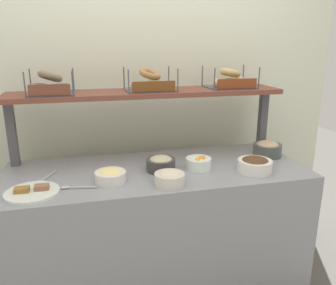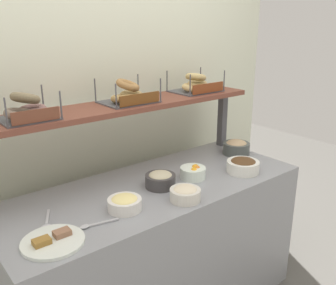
{
  "view_description": "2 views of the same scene",
  "coord_description": "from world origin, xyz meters",
  "px_view_note": "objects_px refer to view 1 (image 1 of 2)",
  "views": [
    {
      "loc": [
        -0.39,
        -1.86,
        1.57
      ],
      "look_at": [
        0.08,
        0.04,
        1.0
      ],
      "focal_mm": 36.58,
      "sensor_mm": 36.0,
      "label": 1
    },
    {
      "loc": [
        -1.15,
        -1.54,
        1.74
      ],
      "look_at": [
        0.17,
        0.09,
        1.05
      ],
      "focal_mm": 39.96,
      "sensor_mm": 36.0,
      "label": 2
    }
  ],
  "objects_px": {
    "bagel_basket_everything": "(150,83)",
    "bowl_tuna_salad": "(161,163)",
    "bowl_potato_salad": "(170,178)",
    "serving_plate_white": "(32,192)",
    "bowl_egg_salad": "(111,175)",
    "bowl_chocolate_spread": "(255,164)",
    "bowl_hummus": "(267,148)",
    "serving_spoon_by_edge": "(44,179)",
    "bowl_fruit_salad": "(199,163)",
    "bagel_basket_poppy": "(51,86)",
    "serving_spoon_near_plate": "(73,187)",
    "bagel_basket_plain": "(230,81)"
  },
  "relations": [
    {
      "from": "bagel_basket_everything",
      "to": "bowl_tuna_salad",
      "type": "bearing_deg",
      "value": -89.92
    },
    {
      "from": "bowl_potato_salad",
      "to": "serving_plate_white",
      "type": "relative_size",
      "value": 0.61
    },
    {
      "from": "bowl_tuna_salad",
      "to": "bowl_egg_salad",
      "type": "height_order",
      "value": "bowl_tuna_salad"
    },
    {
      "from": "bowl_chocolate_spread",
      "to": "bagel_basket_everything",
      "type": "relative_size",
      "value": 0.64
    },
    {
      "from": "bowl_egg_salad",
      "to": "serving_plate_white",
      "type": "xyz_separation_m",
      "value": [
        -0.39,
        -0.06,
        -0.03
      ]
    },
    {
      "from": "bowl_tuna_salad",
      "to": "bowl_hummus",
      "type": "xyz_separation_m",
      "value": [
        0.74,
        0.1,
        0.01
      ]
    },
    {
      "from": "bowl_tuna_salad",
      "to": "serving_spoon_by_edge",
      "type": "relative_size",
      "value": 1.05
    },
    {
      "from": "serving_spoon_by_edge",
      "to": "bagel_basket_everything",
      "type": "height_order",
      "value": "bagel_basket_everything"
    },
    {
      "from": "bowl_chocolate_spread",
      "to": "bowl_egg_salad",
      "type": "xyz_separation_m",
      "value": [
        -0.82,
        0.05,
        -0.01
      ]
    },
    {
      "from": "bowl_fruit_salad",
      "to": "bagel_basket_everything",
      "type": "bearing_deg",
      "value": 124.83
    },
    {
      "from": "bowl_potato_salad",
      "to": "serving_spoon_by_edge",
      "type": "xyz_separation_m",
      "value": [
        -0.65,
        0.22,
        -0.03
      ]
    },
    {
      "from": "bowl_potato_salad",
      "to": "bowl_egg_salad",
      "type": "height_order",
      "value": "bowl_potato_salad"
    },
    {
      "from": "bowl_hummus",
      "to": "serving_plate_white",
      "type": "xyz_separation_m",
      "value": [
        -1.43,
        -0.26,
        -0.04
      ]
    },
    {
      "from": "bowl_potato_salad",
      "to": "bagel_basket_everything",
      "type": "distance_m",
      "value": 0.67
    },
    {
      "from": "bowl_potato_salad",
      "to": "serving_spoon_by_edge",
      "type": "height_order",
      "value": "bowl_potato_salad"
    },
    {
      "from": "bowl_tuna_salad",
      "to": "bagel_basket_poppy",
      "type": "xyz_separation_m",
      "value": [
        -0.59,
        0.28,
        0.43
      ]
    },
    {
      "from": "serving_spoon_near_plate",
      "to": "bagel_basket_plain",
      "type": "distance_m",
      "value": 1.23
    },
    {
      "from": "bowl_potato_salad",
      "to": "bowl_hummus",
      "type": "bearing_deg",
      "value": 22.45
    },
    {
      "from": "bowl_fruit_salad",
      "to": "bagel_basket_everything",
      "type": "distance_m",
      "value": 0.59
    },
    {
      "from": "serving_spoon_near_plate",
      "to": "bagel_basket_poppy",
      "type": "bearing_deg",
      "value": 103.06
    },
    {
      "from": "bowl_fruit_salad",
      "to": "serving_plate_white",
      "type": "distance_m",
      "value": 0.93
    },
    {
      "from": "bagel_basket_everything",
      "to": "bagel_basket_plain",
      "type": "height_order",
      "value": "bagel_basket_everything"
    },
    {
      "from": "bowl_fruit_salad",
      "to": "bowl_hummus",
      "type": "height_order",
      "value": "bowl_hummus"
    },
    {
      "from": "serving_spoon_near_plate",
      "to": "bowl_egg_salad",
      "type": "bearing_deg",
      "value": 11.95
    },
    {
      "from": "bowl_hummus",
      "to": "bagel_basket_everything",
      "type": "distance_m",
      "value": 0.88
    },
    {
      "from": "bowl_potato_salad",
      "to": "bagel_basket_plain",
      "type": "xyz_separation_m",
      "value": [
        0.55,
        0.52,
        0.44
      ]
    },
    {
      "from": "bowl_chocolate_spread",
      "to": "serving_spoon_by_edge",
      "type": "height_order",
      "value": "bowl_chocolate_spread"
    },
    {
      "from": "bagel_basket_poppy",
      "to": "serving_spoon_near_plate",
      "type": "bearing_deg",
      "value": -76.94
    },
    {
      "from": "bowl_potato_salad",
      "to": "serving_spoon_by_edge",
      "type": "relative_size",
      "value": 0.99
    },
    {
      "from": "bowl_hummus",
      "to": "bagel_basket_plain",
      "type": "relative_size",
      "value": 0.58
    },
    {
      "from": "bowl_egg_salad",
      "to": "serving_spoon_by_edge",
      "type": "bearing_deg",
      "value": 161.96
    },
    {
      "from": "bowl_potato_salad",
      "to": "bowl_hummus",
      "type": "height_order",
      "value": "bowl_hummus"
    },
    {
      "from": "bowl_fruit_salad",
      "to": "serving_plate_white",
      "type": "height_order",
      "value": "bowl_fruit_salad"
    },
    {
      "from": "bowl_hummus",
      "to": "serving_spoon_by_edge",
      "type": "height_order",
      "value": "bowl_hummus"
    },
    {
      "from": "serving_spoon_by_edge",
      "to": "bagel_basket_poppy",
      "type": "height_order",
      "value": "bagel_basket_poppy"
    },
    {
      "from": "bowl_tuna_salad",
      "to": "bowl_fruit_salad",
      "type": "distance_m",
      "value": 0.23
    },
    {
      "from": "bowl_chocolate_spread",
      "to": "serving_spoon_near_plate",
      "type": "height_order",
      "value": "bowl_chocolate_spread"
    },
    {
      "from": "bowl_egg_salad",
      "to": "bagel_basket_plain",
      "type": "bearing_deg",
      "value": 26.08
    },
    {
      "from": "bowl_egg_salad",
      "to": "bagel_basket_plain",
      "type": "xyz_separation_m",
      "value": [
        0.85,
        0.41,
        0.44
      ]
    },
    {
      "from": "bowl_hummus",
      "to": "bagel_basket_everything",
      "type": "bearing_deg",
      "value": 164.67
    },
    {
      "from": "bowl_hummus",
      "to": "bagel_basket_plain",
      "type": "xyz_separation_m",
      "value": [
        -0.2,
        0.22,
        0.43
      ]
    },
    {
      "from": "bowl_hummus",
      "to": "serving_spoon_near_plate",
      "type": "distance_m",
      "value": 1.26
    },
    {
      "from": "serving_plate_white",
      "to": "serving_spoon_by_edge",
      "type": "height_order",
      "value": "serving_plate_white"
    },
    {
      "from": "bowl_potato_salad",
      "to": "bowl_fruit_salad",
      "type": "distance_m",
      "value": 0.29
    },
    {
      "from": "bowl_potato_salad",
      "to": "serving_plate_white",
      "type": "bearing_deg",
      "value": 175.81
    },
    {
      "from": "bowl_chocolate_spread",
      "to": "serving_spoon_near_plate",
      "type": "distance_m",
      "value": 1.02
    },
    {
      "from": "serving_plate_white",
      "to": "bagel_basket_everything",
      "type": "xyz_separation_m",
      "value": [
        0.69,
        0.46,
        0.47
      ]
    },
    {
      "from": "bagel_basket_everything",
      "to": "bagel_basket_plain",
      "type": "xyz_separation_m",
      "value": [
        0.55,
        0.01,
        0.0
      ]
    },
    {
      "from": "bowl_fruit_salad",
      "to": "bowl_egg_salad",
      "type": "height_order",
      "value": "bowl_fruit_salad"
    },
    {
      "from": "bowl_hummus",
      "to": "bagel_basket_poppy",
      "type": "xyz_separation_m",
      "value": [
        -1.34,
        0.19,
        0.43
      ]
    }
  ]
}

